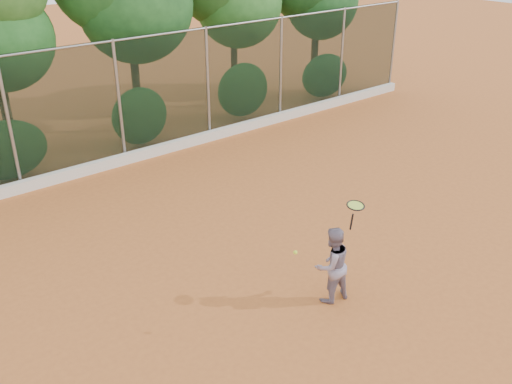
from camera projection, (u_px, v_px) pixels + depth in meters
ground at (287, 263)px, 11.74m from camera, size 80.00×80.00×0.00m
concrete_curb at (128, 158)px, 16.42m from camera, size 24.00×0.20×0.30m
tennis_player at (332, 265)px, 10.32m from camera, size 0.80×0.66×1.49m
chainlink_fence at (119, 99)px, 15.79m from camera, size 24.09×0.09×3.50m
tennis_racket at (355, 207)px, 9.92m from camera, size 0.41×0.41×0.55m
tennis_ball_in_flight at (295, 252)px, 9.19m from camera, size 0.07×0.07×0.07m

